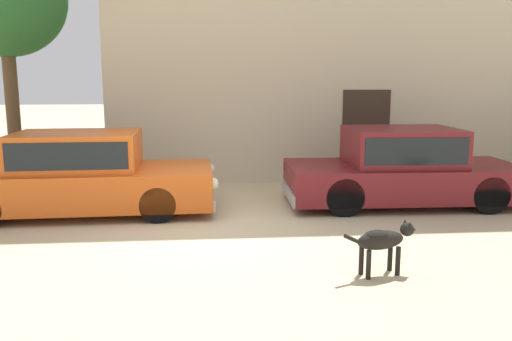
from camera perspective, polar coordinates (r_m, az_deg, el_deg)
ground_plane at (r=8.40m, az=-5.95°, el=-6.39°), size 80.00×80.00×0.00m
parked_sedan_nearest at (r=9.71m, az=-18.55°, el=-0.31°), size 4.75×1.95×1.44m
parked_sedan_second at (r=10.24m, az=15.61°, el=0.37°), size 4.49×1.91×1.45m
stray_dog_spotted at (r=6.57m, az=13.62°, el=-7.34°), size 0.99×0.37×0.65m
acacia_tree_left at (r=12.65m, az=-25.72°, el=16.38°), size 2.56×2.31×5.23m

